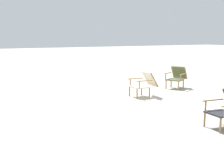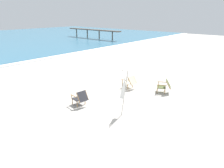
{
  "view_description": "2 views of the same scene",
  "coord_description": "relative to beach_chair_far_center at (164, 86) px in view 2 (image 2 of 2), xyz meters",
  "views": [
    {
      "loc": [
        -5.35,
        6.65,
        1.89
      ],
      "look_at": [
        2.0,
        2.59,
        0.57
      ],
      "focal_mm": 50.0,
      "sensor_mm": 36.0,
      "label": 1
    },
    {
      "loc": [
        -6.84,
        -5.49,
        4.3
      ],
      "look_at": [
        1.15,
        1.43,
        0.57
      ],
      "focal_mm": 32.0,
      "sensor_mm": 36.0,
      "label": 2
    }
  ],
  "objects": [
    {
      "name": "ground_plane",
      "position": [
        -3.22,
        0.75,
        -0.42
      ],
      "size": [
        80.0,
        80.0,
        0.0
      ],
      "primitive_type": "plane",
      "color": "#B2AAA0"
    },
    {
      "name": "surf_band",
      "position": [
        -3.22,
        13.54,
        -0.39
      ],
      "size": [
        80.0,
        1.1,
        0.06
      ],
      "primitive_type": "cube",
      "color": "white",
      "rests_on": "ground"
    },
    {
      "name": "beach_chair_far_center",
      "position": [
        0.0,
        0.0,
        0.0
      ],
      "size": [
        0.85,
        0.94,
        0.78
      ],
      "color": "#515B33",
      "rests_on": "ground"
    },
    {
      "name": "beach_chair_back_left",
      "position": [
        -4.28,
        2.32,
        0.0
      ],
      "size": [
        0.65,
        0.82,
        0.78
      ],
      "color": "#28282D",
      "rests_on": "ground"
    },
    {
      "name": "beach_chair_mid_center",
      "position": [
        -0.72,
        1.92,
        -0.0
      ],
      "size": [
        0.63,
        0.81,
        0.77
      ],
      "color": "beige",
      "rests_on": "ground"
    },
    {
      "name": "umbrella_furled_white",
      "position": [
        -3.68,
        0.11,
        0.96
      ],
      "size": [
        0.4,
        0.41,
        2.12
      ],
      "color": "#B7B2A8",
      "rests_on": "ground"
    },
    {
      "name": "pier_distant",
      "position": [
        15.3,
        21.68,
        1.09
      ],
      "size": [
        0.9,
        12.12,
        1.69
      ],
      "color": "brown",
      "rests_on": "ground"
    }
  ]
}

